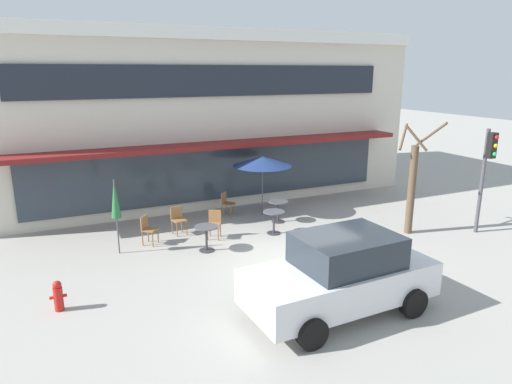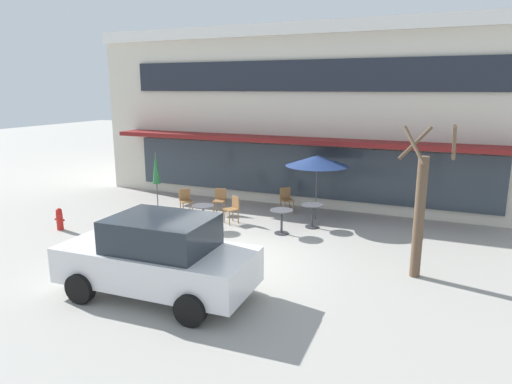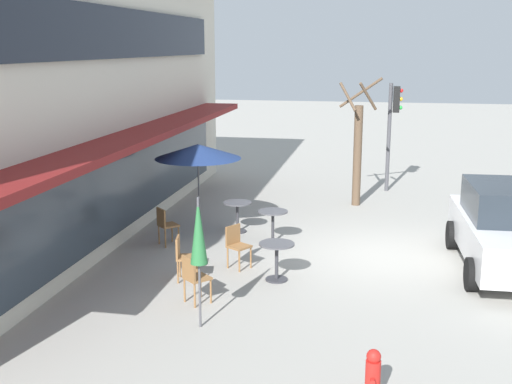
{
  "view_description": "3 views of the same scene",
  "coord_description": "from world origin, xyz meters",
  "px_view_note": "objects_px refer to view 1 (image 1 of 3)",
  "views": [
    {
      "loc": [
        -5.8,
        -9.93,
        5.13
      ],
      "look_at": [
        0.33,
        3.34,
        1.25
      ],
      "focal_mm": 32.0,
      "sensor_mm": 36.0,
      "label": 1
    },
    {
      "loc": [
        5.23,
        -10.01,
        4.38
      ],
      "look_at": [
        -0.42,
        2.96,
        1.14
      ],
      "focal_mm": 32.0,
      "sensor_mm": 36.0,
      "label": 2
    },
    {
      "loc": [
        -13.68,
        0.2,
        4.52
      ],
      "look_at": [
        0.25,
        2.9,
        1.28
      ],
      "focal_mm": 45.0,
      "sensor_mm": 36.0,
      "label": 3
    }
  ],
  "objects_px": {
    "patio_umbrella_cream_folded": "(115,199)",
    "cafe_table_by_tree": "(274,218)",
    "parked_sedan": "(341,274)",
    "traffic_light_pole": "(487,164)",
    "cafe_chair_1": "(226,202)",
    "street_tree": "(412,184)",
    "cafe_chair_3": "(148,228)",
    "cafe_chair_2": "(178,218)",
    "fire_hydrant": "(58,296)",
    "cafe_chair_0": "(214,222)",
    "patio_umbrella_green_folded": "(262,161)",
    "cafe_table_near_wall": "(206,234)",
    "cafe_table_streetside": "(278,208)"
  },
  "relations": [
    {
      "from": "patio_umbrella_green_folded",
      "to": "cafe_table_by_tree",
      "type": "bearing_deg",
      "value": -104.87
    },
    {
      "from": "cafe_table_near_wall",
      "to": "traffic_light_pole",
      "type": "relative_size",
      "value": 0.22
    },
    {
      "from": "cafe_table_by_tree",
      "to": "traffic_light_pole",
      "type": "xyz_separation_m",
      "value": [
        6.11,
        -2.76,
        1.78
      ]
    },
    {
      "from": "cafe_table_by_tree",
      "to": "patio_umbrella_cream_folded",
      "type": "distance_m",
      "value": 4.98
    },
    {
      "from": "cafe_table_by_tree",
      "to": "cafe_chair_1",
      "type": "distance_m",
      "value": 2.5
    },
    {
      "from": "cafe_table_near_wall",
      "to": "fire_hydrant",
      "type": "height_order",
      "value": "cafe_table_near_wall"
    },
    {
      "from": "traffic_light_pole",
      "to": "patio_umbrella_cream_folded",
      "type": "bearing_deg",
      "value": 163.91
    },
    {
      "from": "cafe_chair_2",
      "to": "parked_sedan",
      "type": "distance_m",
      "value": 6.63
    },
    {
      "from": "parked_sedan",
      "to": "fire_hydrant",
      "type": "xyz_separation_m",
      "value": [
        -5.62,
        2.63,
        -0.53
      ]
    },
    {
      "from": "cafe_table_by_tree",
      "to": "patio_umbrella_green_folded",
      "type": "distance_m",
      "value": 2.51
    },
    {
      "from": "cafe_chair_0",
      "to": "cafe_chair_2",
      "type": "relative_size",
      "value": 1.0
    },
    {
      "from": "patio_umbrella_cream_folded",
      "to": "cafe_chair_1",
      "type": "relative_size",
      "value": 2.47
    },
    {
      "from": "patio_umbrella_green_folded",
      "to": "cafe_chair_3",
      "type": "distance_m",
      "value": 4.81
    },
    {
      "from": "cafe_table_near_wall",
      "to": "patio_umbrella_cream_folded",
      "type": "relative_size",
      "value": 0.35
    },
    {
      "from": "cafe_chair_0",
      "to": "cafe_chair_1",
      "type": "distance_m",
      "value": 2.26
    },
    {
      "from": "patio_umbrella_cream_folded",
      "to": "patio_umbrella_green_folded",
      "type": "bearing_deg",
      "value": 16.02
    },
    {
      "from": "cafe_table_streetside",
      "to": "street_tree",
      "type": "distance_m",
      "value": 4.51
    },
    {
      "from": "cafe_chair_0",
      "to": "traffic_light_pole",
      "type": "bearing_deg",
      "value": -21.86
    },
    {
      "from": "patio_umbrella_cream_folded",
      "to": "cafe_chair_2",
      "type": "relative_size",
      "value": 2.47
    },
    {
      "from": "cafe_table_streetside",
      "to": "traffic_light_pole",
      "type": "distance_m",
      "value": 6.85
    },
    {
      "from": "cafe_table_near_wall",
      "to": "cafe_chair_1",
      "type": "relative_size",
      "value": 0.85
    },
    {
      "from": "cafe_chair_2",
      "to": "fire_hydrant",
      "type": "relative_size",
      "value": 1.26
    },
    {
      "from": "cafe_chair_2",
      "to": "traffic_light_pole",
      "type": "bearing_deg",
      "value": -24.48
    },
    {
      "from": "cafe_chair_2",
      "to": "street_tree",
      "type": "relative_size",
      "value": 0.24
    },
    {
      "from": "parked_sedan",
      "to": "street_tree",
      "type": "xyz_separation_m",
      "value": [
        4.97,
        3.27,
        0.77
      ]
    },
    {
      "from": "cafe_chair_2",
      "to": "street_tree",
      "type": "height_order",
      "value": "street_tree"
    },
    {
      "from": "cafe_table_near_wall",
      "to": "cafe_table_by_tree",
      "type": "relative_size",
      "value": 1.0
    },
    {
      "from": "cafe_table_by_tree",
      "to": "cafe_chair_3",
      "type": "bearing_deg",
      "value": 168.78
    },
    {
      "from": "cafe_table_near_wall",
      "to": "cafe_table_by_tree",
      "type": "height_order",
      "value": "same"
    },
    {
      "from": "cafe_chair_1",
      "to": "street_tree",
      "type": "relative_size",
      "value": 0.24
    },
    {
      "from": "cafe_table_near_wall",
      "to": "patio_umbrella_green_folded",
      "type": "height_order",
      "value": "patio_umbrella_green_folded"
    },
    {
      "from": "cafe_table_by_tree",
      "to": "patio_umbrella_cream_folded",
      "type": "relative_size",
      "value": 0.35
    },
    {
      "from": "patio_umbrella_green_folded",
      "to": "cafe_chair_2",
      "type": "relative_size",
      "value": 2.47
    },
    {
      "from": "cafe_table_streetside",
      "to": "fire_hydrant",
      "type": "bearing_deg",
      "value": -154.72
    },
    {
      "from": "cafe_chair_1",
      "to": "cafe_chair_3",
      "type": "height_order",
      "value": "same"
    },
    {
      "from": "traffic_light_pole",
      "to": "cafe_table_by_tree",
      "type": "bearing_deg",
      "value": 155.73
    },
    {
      "from": "cafe_chair_3",
      "to": "street_tree",
      "type": "relative_size",
      "value": 0.24
    },
    {
      "from": "cafe_table_by_tree",
      "to": "cafe_chair_3",
      "type": "xyz_separation_m",
      "value": [
        -3.91,
        0.78,
        0.01
      ]
    },
    {
      "from": "street_tree",
      "to": "fire_hydrant",
      "type": "relative_size",
      "value": 5.18
    },
    {
      "from": "patio_umbrella_green_folded",
      "to": "cafe_chair_1",
      "type": "xyz_separation_m",
      "value": [
        -1.23,
        0.46,
        -1.5
      ]
    },
    {
      "from": "cafe_chair_3",
      "to": "parked_sedan",
      "type": "distance_m",
      "value": 6.55
    },
    {
      "from": "cafe_table_streetside",
      "to": "cafe_table_by_tree",
      "type": "distance_m",
      "value": 1.21
    },
    {
      "from": "cafe_table_by_tree",
      "to": "street_tree",
      "type": "height_order",
      "value": "street_tree"
    },
    {
      "from": "patio_umbrella_cream_folded",
      "to": "cafe_table_by_tree",
      "type": "bearing_deg",
      "value": -4.73
    },
    {
      "from": "cafe_chair_1",
      "to": "cafe_table_by_tree",
      "type": "bearing_deg",
      "value": -73.38
    },
    {
      "from": "cafe_chair_1",
      "to": "street_tree",
      "type": "height_order",
      "value": "street_tree"
    },
    {
      "from": "parked_sedan",
      "to": "traffic_light_pole",
      "type": "xyz_separation_m",
      "value": [
        7.04,
        2.28,
        1.42
      ]
    },
    {
      "from": "cafe_chair_2",
      "to": "fire_hydrant",
      "type": "distance_m",
      "value": 5.27
    },
    {
      "from": "parked_sedan",
      "to": "patio_umbrella_green_folded",
      "type": "bearing_deg",
      "value": 78.35
    },
    {
      "from": "cafe_chair_3",
      "to": "patio_umbrella_green_folded",
      "type": "bearing_deg",
      "value": 14.69
    }
  ]
}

